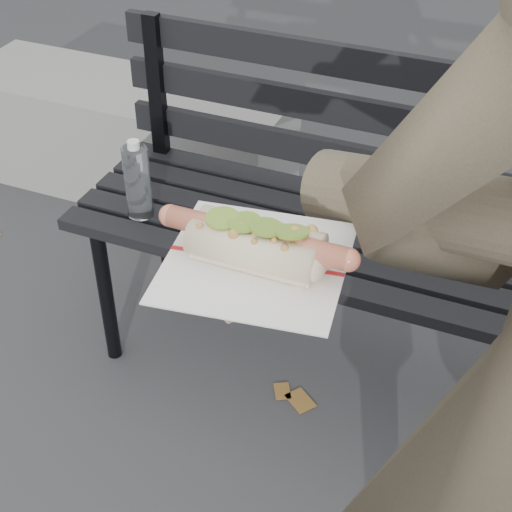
{
  "coord_description": "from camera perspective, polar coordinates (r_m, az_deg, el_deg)",
  "views": [
    {
      "loc": [
        0.32,
        -0.58,
        1.61
      ],
      "look_at": [
        0.06,
        0.03,
        1.1
      ],
      "focal_mm": 55.0,
      "sensor_mm": 36.0,
      "label": 1
    }
  ],
  "objects": [
    {
      "name": "held_hotdog",
      "position": [
        0.83,
        14.18,
        1.6
      ],
      "size": [
        0.62,
        0.32,
        0.2
      ],
      "color": "#433B2D"
    },
    {
      "name": "concrete_block",
      "position": [
        2.94,
        -9.3,
        8.6
      ],
      "size": [
        1.2,
        0.4,
        0.4
      ],
      "primitive_type": "cube",
      "color": "slate",
      "rests_on": "ground"
    },
    {
      "name": "park_bench",
      "position": [
        1.94,
        8.56,
        3.28
      ],
      "size": [
        1.5,
        0.44,
        0.88
      ],
      "color": "black",
      "rests_on": "ground"
    }
  ]
}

